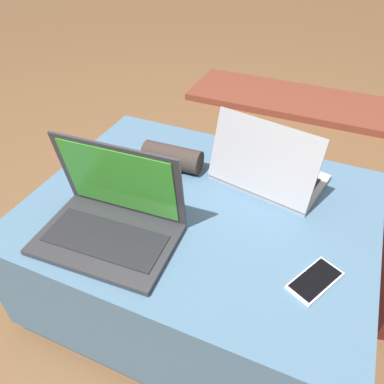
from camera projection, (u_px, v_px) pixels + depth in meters
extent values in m
plane|color=brown|center=(199.00, 290.00, 1.38)|extent=(14.00, 14.00, 0.00)
cube|color=#2A3D4E|center=(199.00, 286.00, 1.36)|extent=(0.97, 0.76, 0.05)
cube|color=slate|center=(200.00, 247.00, 1.23)|extent=(1.01, 0.79, 0.37)
cube|color=#333338|center=(107.00, 239.00, 1.00)|extent=(0.37, 0.26, 0.02)
cube|color=#232328|center=(105.00, 238.00, 0.99)|extent=(0.32, 0.15, 0.00)
cube|color=#333338|center=(120.00, 180.00, 0.99)|extent=(0.36, 0.06, 0.24)
cube|color=green|center=(119.00, 181.00, 0.99)|extent=(0.32, 0.05, 0.21)
cube|color=#B7B7BC|center=(270.00, 177.00, 1.21)|extent=(0.37, 0.28, 0.02)
cube|color=#232328|center=(271.00, 173.00, 1.21)|extent=(0.31, 0.18, 0.00)
cube|color=#B7B7BC|center=(262.00, 159.00, 1.08)|extent=(0.33, 0.13, 0.22)
cube|color=#1E4799|center=(263.00, 159.00, 1.09)|extent=(0.30, 0.11, 0.19)
cube|color=white|center=(315.00, 281.00, 0.90)|extent=(0.13, 0.16, 0.01)
cube|color=black|center=(315.00, 279.00, 0.89)|extent=(0.11, 0.14, 0.00)
cylinder|color=#3D332D|center=(172.00, 157.00, 1.24)|extent=(0.20, 0.09, 0.08)
cube|color=brown|center=(172.00, 157.00, 1.24)|extent=(0.07, 0.10, 0.02)
cube|color=brown|center=(294.00, 100.00, 2.54)|extent=(1.40, 0.50, 0.04)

